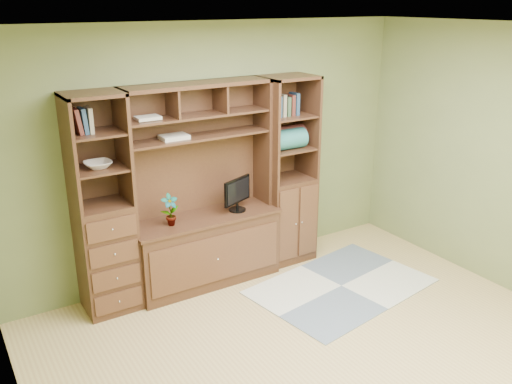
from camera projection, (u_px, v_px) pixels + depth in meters
room at (342, 213)px, 3.99m from camera, size 4.60×4.10×2.64m
center_hutch at (204, 189)px, 5.34m from camera, size 1.54×0.53×2.05m
left_tower at (103, 207)px, 4.87m from camera, size 0.50×0.45×2.05m
right_tower at (287, 171)px, 5.88m from camera, size 0.55×0.45×2.05m
rug at (341, 286)px, 5.56m from camera, size 1.91×1.43×0.01m
monitor at (237, 189)px, 5.50m from camera, size 0.43×0.31×0.48m
orchid at (170, 210)px, 5.16m from camera, size 0.17×0.11×0.32m
magazines at (174, 137)px, 5.10m from camera, size 0.26×0.19×0.04m
bowl at (98, 165)px, 4.74m from camera, size 0.24×0.24×0.06m
blanket_teal at (289, 139)px, 5.70m from camera, size 0.37×0.21×0.21m
blanket_red at (292, 135)px, 5.87m from camera, size 0.38×0.21×0.21m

